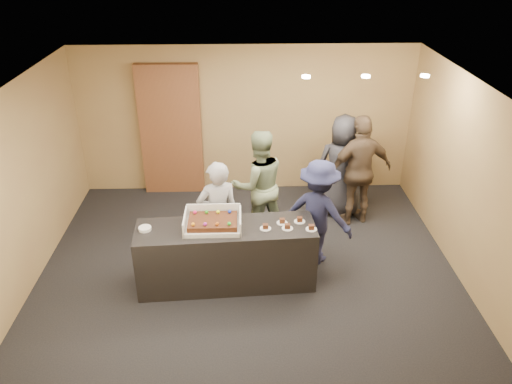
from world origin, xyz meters
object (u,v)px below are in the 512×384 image
serving_counter (226,255)px  person_server_grey (218,215)px  cake_box (213,224)px  person_dark_suit (342,166)px  person_sage_man (259,185)px  storage_cabinet (171,131)px  sheet_cake (213,221)px  plate_stack (145,229)px  person_brown_extra (360,171)px  person_navy_man (318,212)px

serving_counter → person_server_grey: bearing=101.4°
cake_box → person_dark_suit: person_dark_suit is taller
serving_counter → person_sage_man: 1.40m
storage_cabinet → sheet_cake: 2.96m
storage_cabinet → cake_box: storage_cabinet is taller
person_server_grey → person_sage_man: person_sage_man is taller
person_sage_man → person_dark_suit: person_sage_man is taller
plate_stack → person_sage_man: person_sage_man is taller
sheet_cake → person_dark_suit: 2.82m
sheet_cake → person_dark_suit: (2.07, 1.90, -0.11)m
cake_box → person_server_grey: person_server_grey is taller
storage_cabinet → cake_box: (0.87, -2.80, -0.25)m
person_server_grey → person_sage_man: bearing=-144.9°
serving_counter → person_server_grey: size_ratio=1.45×
sheet_cake → person_brown_extra: person_brown_extra is taller
serving_counter → person_brown_extra: 2.72m
plate_stack → person_sage_man: bearing=39.3°
person_dark_suit → serving_counter: bearing=51.4°
person_sage_man → serving_counter: bearing=53.6°
plate_stack → storage_cabinet: bearing=89.6°
person_dark_suit → person_brown_extra: bearing=134.5°
person_sage_man → plate_stack: bearing=24.3°
cake_box → person_server_grey: size_ratio=0.45×
storage_cabinet → sheet_cake: bearing=-72.9°
person_server_grey → plate_stack: bearing=9.4°
person_dark_suit → person_server_grey: bearing=42.1°
person_brown_extra → plate_stack: bearing=12.4°
plate_stack → person_navy_man: person_navy_man is taller
person_server_grey → person_brown_extra: size_ratio=0.88×
person_navy_man → cake_box: bearing=49.8°
serving_counter → plate_stack: plate_stack is taller
cake_box → person_navy_man: person_navy_man is taller
person_sage_man → storage_cabinet: bearing=-61.3°
sheet_cake → plate_stack: (-0.89, -0.03, -0.08)m
serving_counter → person_sage_man: (0.48, 1.24, 0.44)m
person_sage_man → person_navy_man: bearing=124.3°
sheet_cake → storage_cabinet: bearing=107.1°
serving_counter → person_dark_suit: 2.73m
person_navy_man → sheet_cake: bearing=50.7°
person_dark_suit → plate_stack: bearing=39.5°
person_navy_man → person_dark_suit: 1.50m
sheet_cake → cake_box: bearing=89.0°
sheet_cake → person_navy_man: size_ratio=0.40×
person_server_grey → person_sage_man: (0.60, 0.79, 0.07)m
serving_counter → cake_box: (-0.17, 0.03, 0.50)m
storage_cabinet → person_navy_man: size_ratio=1.49×
serving_counter → person_brown_extra: bearing=33.3°
person_navy_man → person_server_grey: bearing=34.2°
storage_cabinet → cake_box: bearing=-72.7°
serving_counter → person_navy_man: person_navy_man is taller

